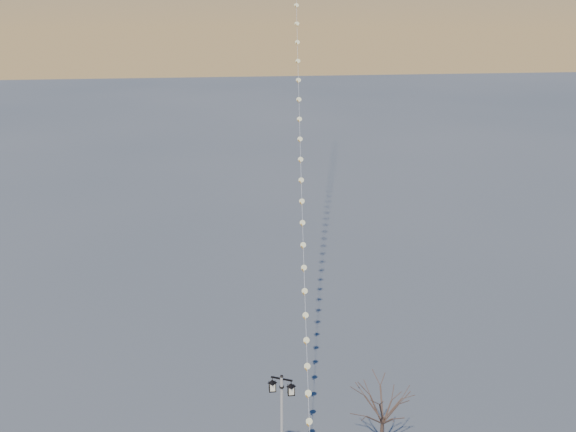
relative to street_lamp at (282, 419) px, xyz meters
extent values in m
cylinder|color=silver|center=(0.00, 0.00, -0.15)|extent=(0.14, 0.14, 5.12)
cylinder|color=black|center=(0.00, 0.00, 1.81)|extent=(0.22, 0.22, 0.07)
cube|color=black|center=(0.00, 0.00, 2.24)|extent=(0.97, 0.48, 0.07)
sphere|color=black|center=(0.00, 0.00, 2.37)|extent=(0.15, 0.15, 0.15)
pyramid|color=black|center=(-0.42, 0.19, 2.08)|extent=(0.48, 0.48, 0.15)
cube|color=beige|center=(-0.42, 0.19, 1.74)|extent=(0.28, 0.28, 0.37)
cube|color=black|center=(-0.42, 0.19, 1.54)|extent=(0.33, 0.33, 0.04)
pyramid|color=black|center=(0.42, -0.19, 2.08)|extent=(0.48, 0.48, 0.15)
cube|color=beige|center=(0.42, -0.19, 1.74)|extent=(0.28, 0.28, 0.37)
cube|color=black|center=(0.42, -0.19, 1.54)|extent=(0.33, 0.33, 0.04)
camera|label=1|loc=(-2.30, -23.94, 18.98)|focal=38.42mm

